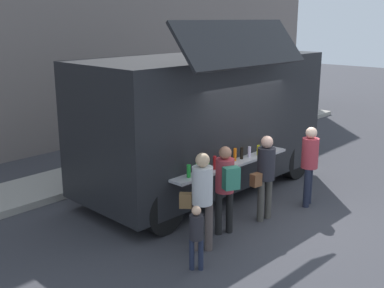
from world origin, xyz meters
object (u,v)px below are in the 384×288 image
at_px(trash_bin, 239,122).
at_px(customer_extra_browsing, 310,159).
at_px(customer_mid_with_backpack, 226,182).
at_px(child_near_queue, 196,232).
at_px(customer_rear_waiting, 201,194).
at_px(customer_front_ordering, 265,171).
at_px(food_truck_main, 204,119).

height_order(trash_bin, customer_extra_browsing, customer_extra_browsing).
distance_m(customer_mid_with_backpack, child_near_queue, 1.41).
bearing_deg(customer_rear_waiting, customer_mid_with_backpack, -32.63).
height_order(customer_front_ordering, customer_extra_browsing, same).
relative_size(customer_front_ordering, customer_rear_waiting, 0.98).
distance_m(trash_bin, customer_front_ordering, 6.54).
relative_size(food_truck_main, customer_rear_waiting, 3.41).
height_order(food_truck_main, customer_front_ordering, food_truck_main).
bearing_deg(customer_extra_browsing, food_truck_main, 1.80).
bearing_deg(customer_mid_with_backpack, customer_front_ordering, -72.96).
distance_m(food_truck_main, child_near_queue, 3.70).
height_order(trash_bin, customer_front_ordering, customer_front_ordering).
bearing_deg(customer_extra_browsing, trash_bin, -56.47).
xyz_separation_m(customer_rear_waiting, customer_extra_browsing, (2.98, -0.34, -0.01)).
relative_size(customer_front_ordering, child_near_queue, 1.58).
distance_m(food_truck_main, customer_front_ordering, 2.10).
height_order(customer_front_ordering, customer_mid_with_backpack, customer_front_ordering).
xyz_separation_m(food_truck_main, customer_front_ordering, (-0.47, -1.94, -0.65)).
bearing_deg(child_near_queue, trash_bin, -7.06).
distance_m(customer_front_ordering, customer_extra_browsing, 1.26).
height_order(customer_rear_waiting, child_near_queue, customer_rear_waiting).
distance_m(customer_front_ordering, customer_mid_with_backpack, 1.01).
distance_m(trash_bin, customer_rear_waiting, 7.90).
bearing_deg(customer_front_ordering, customer_rear_waiting, 94.88).
bearing_deg(customer_mid_with_backpack, food_truck_main, -13.41).
distance_m(food_truck_main, customer_rear_waiting, 2.97).
bearing_deg(customer_mid_with_backpack, customer_rear_waiting, 122.49).
xyz_separation_m(food_truck_main, customer_mid_with_backpack, (-1.48, -1.78, -0.64)).
bearing_deg(food_truck_main, child_near_queue, -138.73).
distance_m(trash_bin, customer_mid_with_backpack, 7.23).
bearing_deg(child_near_queue, customer_extra_browsing, -38.70).
xyz_separation_m(trash_bin, customer_front_ordering, (-4.93, -4.27, 0.47)).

